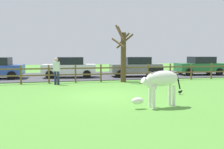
% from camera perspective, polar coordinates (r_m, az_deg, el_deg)
% --- Properties ---
extents(ground_plane, '(60.00, 60.00, 0.00)m').
position_cam_1_polar(ground_plane, '(10.69, -1.61, -5.13)').
color(ground_plane, '#549338').
extents(parking_asphalt, '(28.00, 7.40, 0.05)m').
position_cam_1_polar(parking_asphalt, '(19.81, -6.94, -0.30)').
color(parking_asphalt, '#47474C').
rests_on(parking_asphalt, ground_plane).
extents(paddock_fence, '(21.85, 0.11, 1.17)m').
position_cam_1_polar(paddock_fence, '(15.48, -5.76, 0.55)').
color(paddock_fence, brown).
rests_on(paddock_fence, ground_plane).
extents(bare_tree, '(1.58, 1.58, 3.75)m').
position_cam_1_polar(bare_tree, '(15.56, 2.70, 4.98)').
color(bare_tree, '#513A23').
rests_on(bare_tree, ground_plane).
extents(zebra, '(1.94, 0.59, 1.41)m').
position_cam_1_polar(zebra, '(8.46, 11.59, -1.63)').
color(zebra, white).
rests_on(zebra, ground_plane).
extents(crow_on_grass, '(0.21, 0.10, 0.20)m').
position_cam_1_polar(crow_on_grass, '(11.39, 16.22, -4.05)').
color(crow_on_grass, black).
rests_on(crow_on_grass, ground_plane).
extents(parked_car_white, '(4.16, 2.22, 1.56)m').
position_cam_1_polar(parked_car_white, '(18.37, -10.25, 1.79)').
color(parked_car_white, white).
rests_on(parked_car_white, parking_asphalt).
extents(parked_car_grey, '(4.12, 2.13, 1.56)m').
position_cam_1_polar(parked_car_grey, '(18.91, 5.79, 1.94)').
color(parked_car_grey, slate).
rests_on(parked_car_grey, parking_asphalt).
extents(parked_car_green, '(4.12, 2.13, 1.56)m').
position_cam_1_polar(parked_car_green, '(21.68, 20.54, 2.05)').
color(parked_car_green, '#236B38').
rests_on(parked_car_green, parking_asphalt).
extents(visitor_near_fence, '(0.41, 0.32, 1.64)m').
position_cam_1_polar(visitor_near_fence, '(14.60, -13.29, 1.11)').
color(visitor_near_fence, '#232847').
rests_on(visitor_near_fence, ground_plane).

